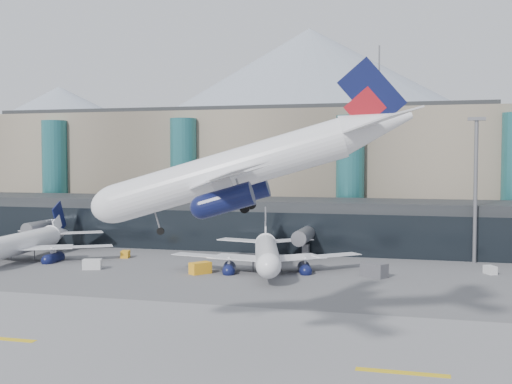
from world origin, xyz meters
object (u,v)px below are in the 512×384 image
Objects in this scene: hero_jet at (258,155)px; veh_h at (200,268)px; jet_parked_mid at (267,245)px; veh_b at (125,254)px; jet_parked_left at (29,236)px; lightmast_mid at (476,181)px; veh_g at (490,270)px; veh_c at (374,270)px; veh_a at (92,264)px.

veh_h is at bearing 109.68° from hero_jet.
veh_b is at bearing 64.82° from jet_parked_mid.
hero_jet is 65.72m from veh_b.
hero_jet is 0.96× the size of jet_parked_left.
veh_b is (16.98, 4.89, -3.51)m from jet_parked_left.
veh_b is at bearing 95.08° from veh_h.
jet_parked_left is (-79.12, -15.62, -10.26)m from lightmast_mid.
jet_parked_mid reaches higher than veh_g.
lightmast_mid reaches higher than veh_g.
hero_jet is 46.20m from veh_h.
lightmast_mid reaches higher than jet_parked_left.
veh_c is (-15.95, -18.45, -13.31)m from lightmast_mid.
hero_jet is 9.74× the size of veh_h.
veh_h is (18.76, 0.77, 0.09)m from veh_a.
hero_jet is 46.33m from veh_c.
jet_parked_mid is at bearing 95.43° from hero_jet.
veh_a is 18.77m from veh_h.
jet_parked_left reaches higher than veh_b.
veh_c is at bearing 72.30° from hero_jet.
lightmast_mid reaches higher than veh_h.
jet_parked_left is 63.31m from veh_c.
lightmast_mid is 11.39× the size of veh_g.
lightmast_mid is at bearing 163.83° from veh_g.
veh_b is 46.83m from veh_c.
jet_parked_mid is 8.33× the size of veh_c.
jet_parked_mid reaches higher than veh_h.
veh_h is at bearing -100.09° from veh_g.
veh_g is at bearing 55.51° from hero_jet.
hero_jet is (-23.39, -60.66, 4.29)m from lightmast_mid.
lightmast_mid is at bearing -80.32° from jet_parked_mid.
veh_c reaches higher than veh_a.
hero_jet is at bearing -62.16° from veh_a.
veh_a reaches higher than veh_g.
hero_jet reaches higher than jet_parked_left.
hero_jet reaches higher than veh_b.
hero_jet is 73.11m from jet_parked_left.
jet_parked_mid reaches higher than veh_a.
lightmast_mid is 0.77× the size of jet_parked_mid.
veh_h is at bearing -137.78° from veh_c.
veh_b is (-0.37, 12.83, -0.18)m from veh_a.
veh_g is (17.63, 7.45, -0.45)m from veh_c.
lightmast_mid is 81.29m from jet_parked_left.
jet_parked_mid is at bearing -155.61° from veh_c.
lightmast_mid reaches higher than veh_c.
veh_c is at bearing -130.84° from lightmast_mid.
lightmast_mid is 64.54m from veh_b.
veh_g is at bearing -37.89° from veh_h.
veh_c is 1.77× the size of veh_g.
jet_parked_mid is at bearing -95.58° from jet_parked_left.
lightmast_mid is 11.30× the size of veh_b.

